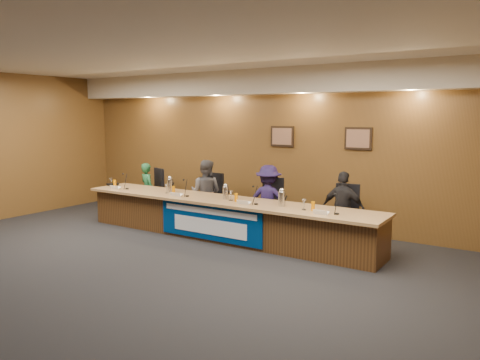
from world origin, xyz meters
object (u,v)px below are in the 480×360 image
Objects in this scene: panelist_a at (147,190)px; panelist_d at (343,210)px; panelist_b at (206,193)px; office_chair_b at (209,202)px; carafe_left at (170,185)px; banner at (209,222)px; panelist_c at (268,200)px; speakerphone at (114,185)px; office_chair_a at (151,195)px; dais_body at (223,220)px; office_chair_c at (271,210)px; carafe_right at (282,199)px; carafe_mid at (226,193)px; office_chair_d at (345,219)px.

panelist_d is at bearing -158.92° from panelist_a.
panelist_b is 2.87× the size of office_chair_b.
carafe_left is at bearing 38.23° from panelist_b.
panelist_c is at bearing 59.92° from banner.
office_chair_b is at bearing 127.34° from banner.
carafe_left is 1.59m from speakerphone.
office_chair_a is at bearing -15.40° from panelist_c.
panelist_b is (-0.88, 0.64, 0.34)m from dais_body.
office_chair_c is at bearing 62.12° from banner.
office_chair_a is 1.00× the size of office_chair_c.
speakerphone is at bearing -3.13° from panelist_c.
banner is at bearing -135.83° from office_chair_c.
panelist_c is 0.97m from carafe_right.
panelist_a reaches higher than speakerphone.
office_chair_c is at bearing 54.68° from carafe_mid.
office_chair_b is at bearing 20.25° from speakerphone.
carafe_mid is (-2.02, -0.75, 0.39)m from office_chair_d.
banner reaches higher than office_chair_b.
panelist_d reaches higher than carafe_mid.
panelist_b reaches higher than office_chair_b.
panelist_a is 1.66m from office_chair_b.
carafe_left is 1.04× the size of carafe_right.
office_chair_a is 1.94× the size of carafe_right.
dais_body is 2.73× the size of banner.
carafe_mid reaches higher than office_chair_d.
panelist_b reaches higher than panelist_c.
carafe_right reaches higher than banner.
office_chair_a is 0.89m from speakerphone.
dais_body is 1.14m from panelist_b.
panelist_b is 2.99m from office_chair_d.
carafe_left is (1.21, -0.59, 0.27)m from panelist_a.
banner is 4.58× the size of office_chair_c.
banner is at bearing -19.24° from carafe_left.
panelist_a reaches higher than banner.
dais_body is at bearing -171.83° from office_chair_d.
banner reaches higher than office_chair_a.
office_chair_b is 2.08× the size of carafe_mid.
carafe_mid is at bearing 37.16° from panelist_c.
carafe_mid is at bearing 5.99° from office_chair_a.
office_chair_b is (-0.88, 1.15, 0.10)m from banner.
carafe_mid is (1.40, -0.06, -0.01)m from carafe_left.
carafe_right is at bearing 16.03° from banner.
panelist_b reaches higher than carafe_mid.
panelist_a is at bearing 169.69° from carafe_right.
carafe_right is (2.14, -0.69, 0.19)m from panelist_b.
office_chair_b is 1.94× the size of carafe_right.
carafe_left reaches higher than office_chair_a.
speakerphone is (-2.99, 0.00, -0.09)m from carafe_mid.
carafe_left is at bearing 177.92° from dais_body.
office_chair_a is at bearing -18.14° from panelist_b.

